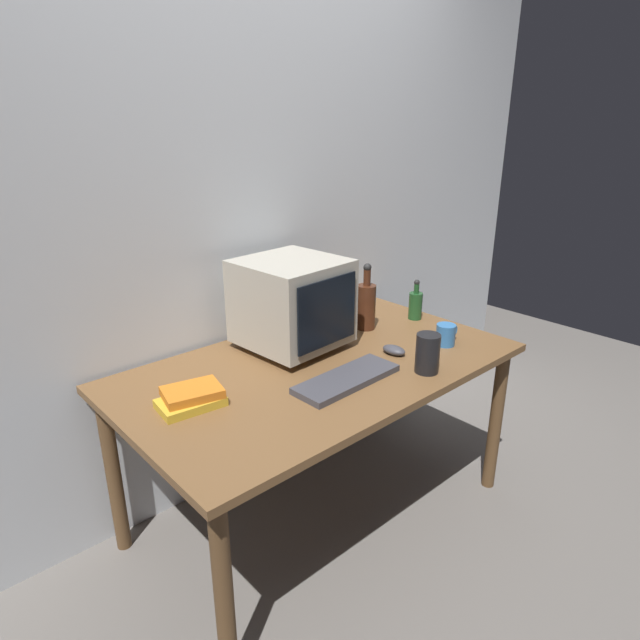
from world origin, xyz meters
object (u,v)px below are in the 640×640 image
bottle_tall (366,305)px  mug (446,335)px  crt_monitor (292,303)px  bottle_short (415,304)px  book_stack (191,398)px  keyboard (347,379)px  computer_mouse (394,350)px  cd_spindle (334,318)px  metal_canister (428,353)px

bottle_tall → mug: 0.38m
crt_monitor → bottle_short: crt_monitor is taller
bottle_tall → book_stack: (-0.94, -0.10, -0.08)m
keyboard → bottle_tall: bearing=34.4°
computer_mouse → bottle_tall: 0.32m
bottle_short → book_stack: bottle_short is taller
book_stack → bottle_short: bearing=1.3°
mug → cd_spindle: bearing=108.1°
bottle_short → book_stack: (-1.20, -0.03, -0.04)m
crt_monitor → book_stack: bearing=-164.6°
book_stack → cd_spindle: book_stack is taller
cd_spindle → metal_canister: bearing=-99.4°
mug → metal_canister: (-0.27, -0.11, 0.03)m
computer_mouse → bottle_tall: size_ratio=0.33×
keyboard → mug: (0.55, -0.03, 0.03)m
mug → bottle_short: bearing=61.7°
bottle_tall → book_stack: bearing=-174.1°
book_stack → cd_spindle: (0.88, 0.25, -0.01)m
crt_monitor → cd_spindle: bearing=16.2°
computer_mouse → crt_monitor: bearing=120.9°
book_stack → mug: (1.05, -0.26, 0.02)m
bottle_short → cd_spindle: size_ratio=1.60×
crt_monitor → bottle_tall: bearing=-8.5°
mug → bottle_tall: bearing=107.4°
computer_mouse → book_stack: bearing=161.0°
keyboard → metal_canister: (0.28, -0.14, 0.06)m
keyboard → bottle_tall: size_ratio=1.39×
book_stack → mug: 1.08m
crt_monitor → bottle_tall: size_ratio=1.36×
computer_mouse → bottle_tall: (0.12, 0.27, 0.09)m
mug → metal_canister: metal_canister is taller
mug → cd_spindle: (-0.17, 0.51, -0.02)m
bottle_tall → book_stack: size_ratio=1.31×
computer_mouse → cd_spindle: (0.07, 0.42, 0.00)m
book_stack → metal_canister: 0.86m
crt_monitor → cd_spindle: size_ratio=3.43×
computer_mouse → keyboard: bearing=-178.2°
bottle_tall → mug: (0.11, -0.35, -0.07)m
metal_canister → keyboard: bearing=153.6°
bottle_short → mug: bottle_short is taller
mug → metal_canister: 0.29m
keyboard → computer_mouse: size_ratio=4.20×
computer_mouse → cd_spindle: bearing=73.9°
keyboard → book_stack: (-0.50, 0.22, 0.02)m
computer_mouse → metal_canister: 0.20m
crt_monitor → keyboard: bearing=-98.8°
bottle_short → mug: (-0.15, -0.28, -0.03)m
keyboard → bottle_short: 0.75m
computer_mouse → book_stack: 0.83m
crt_monitor → keyboard: crt_monitor is taller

